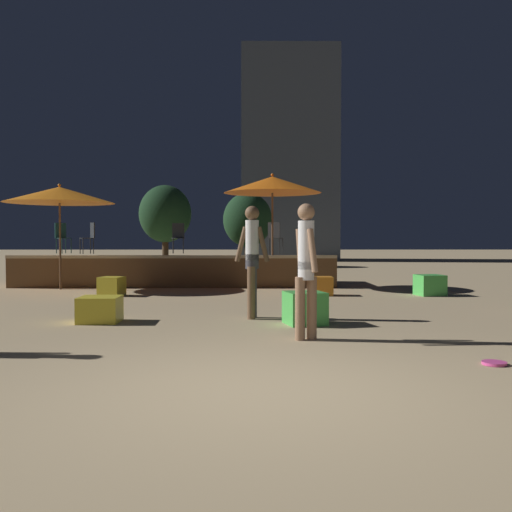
# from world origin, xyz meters

# --- Properties ---
(ground_plane) EXTENTS (120.00, 120.00, 0.00)m
(ground_plane) POSITION_xyz_m (0.00, 0.00, 0.00)
(ground_plane) COLOR tan
(wooden_deck) EXTENTS (8.72, 2.46, 0.87)m
(wooden_deck) POSITION_xyz_m (-2.19, 11.33, 0.40)
(wooden_deck) COLOR brown
(wooden_deck) RESTS_ON ground
(patio_umbrella_0) EXTENTS (2.77, 2.77, 2.71)m
(patio_umbrella_0) POSITION_xyz_m (-5.00, 9.76, 2.42)
(patio_umbrella_0) COLOR brown
(patio_umbrella_0) RESTS_ON ground
(patio_umbrella_1) EXTENTS (2.58, 2.58, 3.02)m
(patio_umbrella_1) POSITION_xyz_m (0.46, 10.17, 2.72)
(patio_umbrella_1) COLOR brown
(patio_umbrella_1) RESTS_ON ground
(cube_seat_0) EXTENTS (0.65, 0.65, 0.47)m
(cube_seat_0) POSITION_xyz_m (4.02, 8.17, 0.24)
(cube_seat_0) COLOR #4CC651
(cube_seat_0) RESTS_ON ground
(cube_seat_1) EXTENTS (0.63, 0.63, 0.40)m
(cube_seat_1) POSITION_xyz_m (-2.47, 4.05, 0.20)
(cube_seat_1) COLOR yellow
(cube_seat_1) RESTS_ON ground
(cube_seat_2) EXTENTS (0.59, 0.59, 0.43)m
(cube_seat_2) POSITION_xyz_m (-3.29, 8.15, 0.22)
(cube_seat_2) COLOR yellow
(cube_seat_2) RESTS_ON ground
(cube_seat_3) EXTENTS (0.46, 0.46, 0.43)m
(cube_seat_3) POSITION_xyz_m (1.54, 8.19, 0.22)
(cube_seat_3) COLOR orange
(cube_seat_3) RESTS_ON ground
(cube_seat_4) EXTENTS (0.68, 0.68, 0.50)m
(cube_seat_4) POSITION_xyz_m (0.73, 3.82, 0.25)
(cube_seat_4) COLOR #4CC651
(cube_seat_4) RESTS_ON ground
(person_2) EXTENTS (0.58, 0.31, 1.85)m
(person_2) POSITION_xyz_m (-0.08, 4.46, 1.03)
(person_2) COLOR #3F3F47
(person_2) RESTS_ON ground
(person_3) EXTENTS (0.29, 0.52, 1.77)m
(person_3) POSITION_xyz_m (0.62, 2.49, 0.97)
(person_3) COLOR #997051
(person_3) RESTS_ON ground
(bistro_chair_0) EXTENTS (0.47, 0.47, 0.90)m
(bistro_chair_0) POSITION_xyz_m (-4.76, 11.59, 1.41)
(bistro_chair_0) COLOR #2D3338
(bistro_chair_0) RESTS_ON wooden_deck
(bistro_chair_1) EXTENTS (0.45, 0.45, 0.90)m
(bistro_chair_1) POSITION_xyz_m (0.58, 11.32, 1.41)
(bistro_chair_1) COLOR #2D3338
(bistro_chair_1) RESTS_ON wooden_deck
(bistro_chair_2) EXTENTS (0.48, 0.48, 0.90)m
(bistro_chair_2) POSITION_xyz_m (-5.71, 12.05, 1.41)
(bistro_chair_2) COLOR #1E4C47
(bistro_chair_2) RESTS_ON wooden_deck
(bistro_chair_3) EXTENTS (0.40, 0.40, 0.90)m
(bistro_chair_3) POSITION_xyz_m (-2.28, 12.12, 1.41)
(bistro_chair_3) COLOR #2D3338
(bistro_chair_3) RESTS_ON wooden_deck
(frisbee_disc) EXTENTS (0.25, 0.25, 0.03)m
(frisbee_disc) POSITION_xyz_m (2.44, 1.00, 0.02)
(frisbee_disc) COLOR #E54C99
(frisbee_disc) RESTS_ON ground
(background_tree_0) EXTENTS (2.28, 2.28, 3.42)m
(background_tree_0) POSITION_xyz_m (-0.27, 21.56, 2.16)
(background_tree_0) COLOR #3D2B1C
(background_tree_0) RESTS_ON ground
(background_tree_1) EXTENTS (2.30, 2.30, 3.66)m
(background_tree_1) POSITION_xyz_m (-3.91, 20.35, 2.38)
(background_tree_1) COLOR #3D2B1C
(background_tree_1) RESTS_ON ground
(distant_building) EXTENTS (5.61, 4.66, 12.34)m
(distant_building) POSITION_xyz_m (2.14, 29.63, 6.17)
(distant_building) COLOR #4C5666
(distant_building) RESTS_ON ground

